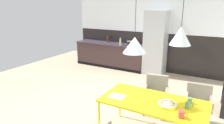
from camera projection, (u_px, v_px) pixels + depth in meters
ground_plane at (102, 112)px, 4.36m from camera, size 8.97×8.97×0.00m
back_wall_splashback_dark at (153, 52)px, 7.03m from camera, size 6.00×0.12×1.33m
back_wall_panel_upper at (155, 13)px, 6.66m from camera, size 6.00×0.12×1.33m
kitchen_counter at (111, 55)px, 7.50m from camera, size 2.70×0.63×0.89m
refrigerator_column at (155, 43)px, 6.54m from camera, size 0.67×0.60×2.09m
dining_table at (153, 103)px, 3.29m from camera, size 1.70×0.86×0.72m
armchair_facing_counter at (198, 99)px, 3.83m from camera, size 0.53×0.52×0.77m
armchair_corner_seat at (156, 90)px, 4.24m from camera, size 0.56×0.55×0.80m
fruit_bowl at (167, 104)px, 3.10m from camera, size 0.29×0.29×0.06m
open_book at (117, 96)px, 3.43m from camera, size 0.26×0.22×0.02m
mug_tall_blue at (181, 115)px, 2.78m from camera, size 0.13×0.09×0.10m
mug_white_ceramic at (190, 100)px, 3.19m from camera, size 0.12×0.07×0.10m
mug_dark_espresso at (188, 105)px, 3.03m from camera, size 0.12×0.07×0.11m
cooking_pot at (131, 43)px, 7.08m from camera, size 0.27×0.27×0.15m
bottle_wine_green at (120, 42)px, 6.90m from camera, size 0.06×0.06×0.28m
bottle_spice_small at (108, 39)px, 7.57m from camera, size 0.07×0.07×0.25m
pendant_lamp_over_table_near at (135, 45)px, 3.15m from camera, size 0.37×0.37×1.11m
pendant_lamp_over_table_far at (181, 36)px, 2.78m from camera, size 0.30×0.30×0.92m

